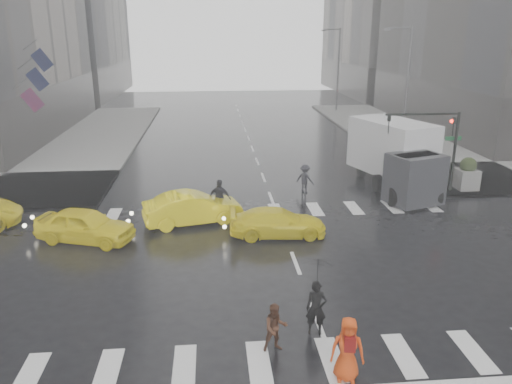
{
  "coord_description": "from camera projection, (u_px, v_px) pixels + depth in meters",
  "views": [
    {
      "loc": [
        -3.11,
        -17.31,
        8.5
      ],
      "look_at": [
        -1.36,
        2.0,
        2.28
      ],
      "focal_mm": 35.0,
      "sensor_mm": 36.0,
      "label": 1
    }
  ],
  "objects": [
    {
      "name": "taxi_rear",
      "position": [
        278.0,
        222.0,
        21.71
      ],
      "size": [
        3.76,
        1.83,
        1.22
      ],
      "primitive_type": "imported",
      "rotation": [
        0.0,
        0.0,
        1.54
      ],
      "color": "#FFEA0D",
      "rests_on": "ground"
    },
    {
      "name": "pedestrian_black",
      "position": [
        317.0,
        284.0,
        14.29
      ],
      "size": [
        1.12,
        1.13,
        2.43
      ],
      "rotation": [
        0.0,
        0.0,
        -0.18
      ],
      "color": "black",
      "rests_on": "ground"
    },
    {
      "name": "pedestrian_far_b",
      "position": [
        305.0,
        179.0,
        27.49
      ],
      "size": [
        1.18,
        1.08,
        1.61
      ],
      "primitive_type": "imported",
      "rotation": [
        0.0,
        0.0,
        2.5
      ],
      "color": "black",
      "rests_on": "ground"
    },
    {
      "name": "pedestrian_far_a",
      "position": [
        220.0,
        199.0,
        23.8
      ],
      "size": [
        1.25,
        1.0,
        1.87
      ],
      "primitive_type": "imported",
      "rotation": [
        0.0,
        0.0,
        2.8
      ],
      "color": "black",
      "rests_on": "ground"
    },
    {
      "name": "flag_cluster",
      "position": [
        33.0,
        77.0,
        33.8
      ],
      "size": [
        2.87,
        3.06,
        4.69
      ],
      "color": "#59595B",
      "rests_on": "ground"
    },
    {
      "name": "street_lamp_far",
      "position": [
        337.0,
        66.0,
        54.74
      ],
      "size": [
        2.15,
        0.22,
        9.0
      ],
      "color": "#59595B",
      "rests_on": "ground"
    },
    {
      "name": "taxi_front",
      "position": [
        85.0,
        225.0,
        21.09
      ],
      "size": [
        4.52,
        2.92,
        1.43
      ],
      "primitive_type": "imported",
      "rotation": [
        0.0,
        0.0,
        1.25
      ],
      "color": "#FFEA0D",
      "rests_on": "ground"
    },
    {
      "name": "pedestrian_brown",
      "position": [
        275.0,
        328.0,
        13.78
      ],
      "size": [
        0.76,
        0.62,
        1.43
      ],
      "primitive_type": "imported",
      "rotation": [
        0.0,
        0.0,
        0.12
      ],
      "color": "#422517",
      "rests_on": "ground"
    },
    {
      "name": "box_truck",
      "position": [
        398.0,
        155.0,
        27.69
      ],
      "size": [
        2.64,
        7.05,
        3.75
      ],
      "rotation": [
        0.0,
        0.0,
        0.33
      ],
      "color": "silver",
      "rests_on": "ground"
    },
    {
      "name": "road_markings",
      "position": [
        296.0,
        263.0,
        19.28
      ],
      "size": [
        18.0,
        48.0,
        0.01
      ],
      "primitive_type": null,
      "color": "silver",
      "rests_on": "ground"
    },
    {
      "name": "pedestrian_orange",
      "position": [
        347.0,
        349.0,
        12.57
      ],
      "size": [
        0.95,
        0.72,
        1.75
      ],
      "rotation": [
        0.0,
        0.0,
        -0.2
      ],
      "color": "#D43F0F",
      "rests_on": "ground"
    },
    {
      "name": "ground",
      "position": [
        296.0,
        263.0,
        19.28
      ],
      "size": [
        120.0,
        120.0,
        0.0
      ],
      "primitive_type": "plane",
      "color": "black",
      "rests_on": "ground"
    },
    {
      "name": "street_lamp_near",
      "position": [
        405.0,
        84.0,
        35.78
      ],
      "size": [
        2.15,
        0.22,
        9.0
      ],
      "color": "#59595B",
      "rests_on": "ground"
    },
    {
      "name": "traffic_signal_pole",
      "position": [
        438.0,
        136.0,
        26.67
      ],
      "size": [
        4.45,
        0.42,
        4.5
      ],
      "color": "black",
      "rests_on": "ground"
    },
    {
      "name": "planter_mid",
      "position": [
        432.0,
        175.0,
        27.53
      ],
      "size": [
        1.1,
        1.1,
        1.8
      ],
      "color": "gray",
      "rests_on": "ground"
    },
    {
      "name": "taxi_mid",
      "position": [
        193.0,
        208.0,
        23.05
      ],
      "size": [
        4.78,
        2.61,
        1.49
      ],
      "primitive_type": "imported",
      "rotation": [
        0.0,
        0.0,
        1.81
      ],
      "color": "#FFEA0D",
      "rests_on": "ground"
    },
    {
      "name": "planter_west",
      "position": [
        397.0,
        176.0,
        27.36
      ],
      "size": [
        1.1,
        1.1,
        1.8
      ],
      "color": "gray",
      "rests_on": "ground"
    },
    {
      "name": "planter_east",
      "position": [
        467.0,
        174.0,
        27.7
      ],
      "size": [
        1.1,
        1.1,
        1.8
      ],
      "color": "gray",
      "rests_on": "ground"
    }
  ]
}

